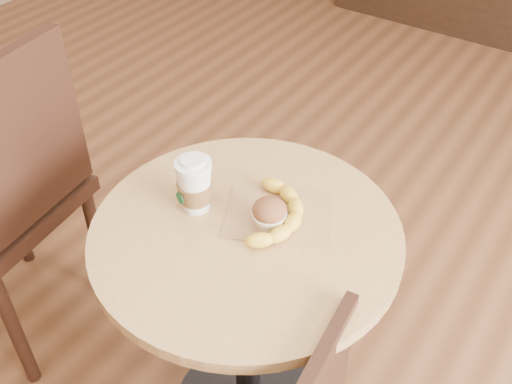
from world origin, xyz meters
TOP-DOWN VIEW (x-y plane):
  - cafe_table at (0.10, 0.12)m, footprint 0.70×0.70m
  - chair_left at (-0.67, -0.00)m, footprint 0.50×0.50m
  - kraft_bag at (0.13, 0.20)m, footprint 0.30×0.27m
  - coffee_cup at (-0.04, 0.11)m, footprint 0.08×0.09m
  - muffin at (0.13, 0.16)m, footprint 0.08×0.08m
  - banana at (0.13, 0.18)m, footprint 0.24×0.28m

SIDE VIEW (x-z plane):
  - cafe_table at x=0.10m, z-range 0.16..0.91m
  - chair_left at x=-0.67m, z-range 0.05..1.07m
  - kraft_bag at x=0.13m, z-range 0.75..0.75m
  - banana at x=0.13m, z-range 0.75..0.79m
  - muffin at x=0.13m, z-range 0.75..0.82m
  - coffee_cup at x=-0.04m, z-range 0.74..0.88m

